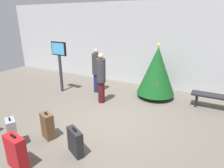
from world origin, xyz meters
The scene contains 11 objects.
ground_plane centered at (0.00, 0.00, 0.00)m, with size 16.00×16.00×0.00m, color #665E54.
back_wall centered at (0.00, 3.60, 1.80)m, with size 16.00×0.20×3.59m, color silver.
holiday_tree centered at (0.78, 2.39, 1.05)m, with size 1.41×1.41×2.06m.
flight_info_kiosk centered at (-2.84, 1.20, 1.38)m, with size 0.73×0.14×2.04m.
waiting_bench centered at (2.87, 2.33, 0.36)m, with size 1.58×0.44×0.48m.
traveller_0 centered at (-1.51, 1.82, 0.94)m, with size 0.47×0.47×1.78m.
traveller_1 centered at (-0.80, 1.00, 0.95)m, with size 0.44×0.44×1.79m.
suitcase_0 centered at (-1.35, -2.16, 0.35)m, with size 0.40×0.34×0.74m.
suitcase_2 centered at (-0.87, -1.52, 0.33)m, with size 0.42×0.33×0.71m.
suitcase_3 centered at (0.13, -1.68, 0.30)m, with size 0.52×0.37×0.64m.
suitcase_4 centered at (-0.65, -2.57, 0.36)m, with size 0.52×0.28×0.76m.
Camera 1 is at (2.54, -4.49, 2.92)m, focal length 30.84 mm.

